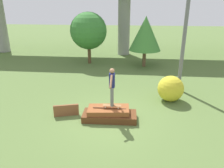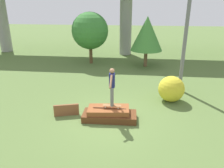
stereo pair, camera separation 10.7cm
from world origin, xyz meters
name	(u,v)px [view 2 (the right image)]	position (x,y,z in m)	size (l,w,h in m)	color
ground_plane	(110,119)	(0.00, 0.00, 0.00)	(80.00, 80.00, 0.00)	#567038
scrap_pile	(109,114)	(-0.02, 0.02, 0.24)	(2.31, 1.03, 0.56)	#5B3319
scrap_plank_loose	(66,110)	(-1.94, 0.13, 0.26)	(1.08, 0.39, 0.52)	brown
skateboard	(112,106)	(0.10, 0.04, 0.64)	(0.78, 0.23, 0.09)	brown
skater	(112,85)	(0.10, 0.04, 1.60)	(0.22, 1.13, 1.63)	slate
utility_pole	(189,7)	(3.59, 3.76, 4.52)	(1.30, 0.20, 8.79)	slate
tree_behind_left	(90,31)	(-2.62, 8.99, 2.61)	(2.88, 2.88, 4.06)	brown
tree_behind_right	(147,34)	(1.80, 8.49, 2.53)	(2.41, 2.41, 3.80)	brown
bush_yellow_flowering	(171,89)	(2.87, 2.21, 0.65)	(1.31, 1.31, 1.31)	gold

